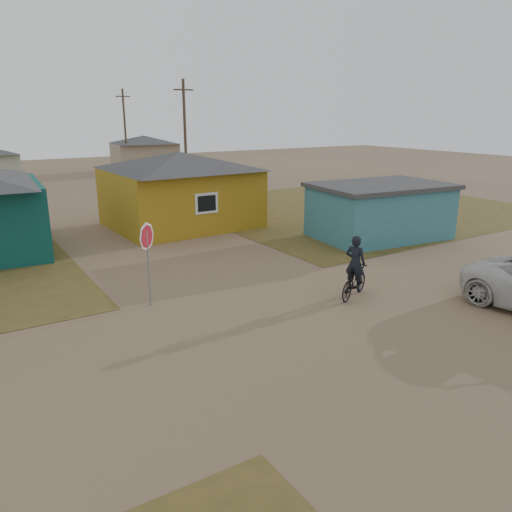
# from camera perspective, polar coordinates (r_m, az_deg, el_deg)

# --- Properties ---
(ground) EXTENTS (120.00, 120.00, 0.00)m
(ground) POSITION_cam_1_polar(r_m,az_deg,el_deg) (14.31, 5.48, -8.01)
(ground) COLOR brown
(grass_ne) EXTENTS (20.00, 18.00, 0.00)m
(grass_ne) POSITION_cam_1_polar(r_m,az_deg,el_deg) (32.61, 11.16, 5.48)
(grass_ne) COLOR brown
(grass_ne) RESTS_ON ground
(house_yellow) EXTENTS (7.72, 6.76, 3.90)m
(house_yellow) POSITION_cam_1_polar(r_m,az_deg,el_deg) (26.76, -8.64, 7.68)
(house_yellow) COLOR #A37D19
(house_yellow) RESTS_ON ground
(shed_turquoise) EXTENTS (6.71, 4.93, 2.60)m
(shed_turquoise) POSITION_cam_1_polar(r_m,az_deg,el_deg) (24.72, 13.95, 5.08)
(shed_turquoise) COLOR teal
(shed_turquoise) RESTS_ON ground
(house_beige_east) EXTENTS (6.95, 6.05, 3.60)m
(house_beige_east) POSITION_cam_1_polar(r_m,az_deg,el_deg) (53.58, -12.63, 11.44)
(house_beige_east) COLOR gray
(house_beige_east) RESTS_ON ground
(utility_pole_near) EXTENTS (1.40, 0.20, 8.00)m
(utility_pole_near) POSITION_cam_1_polar(r_m,az_deg,el_deg) (35.46, -8.09, 13.19)
(utility_pole_near) COLOR #4A3B2C
(utility_pole_near) RESTS_ON ground
(utility_pole_far) EXTENTS (1.40, 0.20, 8.00)m
(utility_pole_far) POSITION_cam_1_polar(r_m,az_deg,el_deg) (50.76, -14.72, 13.65)
(utility_pole_far) COLOR #4A3B2C
(utility_pole_far) RESTS_ON ground
(stop_sign) EXTENTS (0.83, 0.33, 2.65)m
(stop_sign) POSITION_cam_1_polar(r_m,az_deg,el_deg) (15.51, -12.33, 1.18)
(stop_sign) COLOR gray
(stop_sign) RESTS_ON ground
(cyclist) EXTENTS (1.90, 1.23, 2.08)m
(cyclist) POSITION_cam_1_polar(r_m,az_deg,el_deg) (16.46, 11.20, -2.17)
(cyclist) COLOR black
(cyclist) RESTS_ON ground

